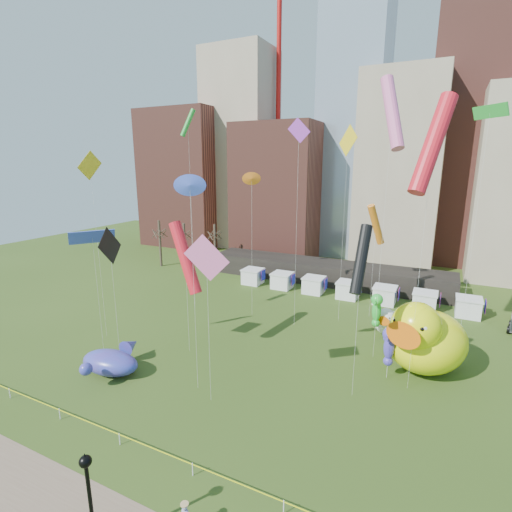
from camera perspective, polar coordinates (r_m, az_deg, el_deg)
The scene contains 28 objects.
ground at distance 27.43m, azimuth -9.33°, elevation -29.42°, with size 160.00×160.00×0.00m, color #314716.
skyline at distance 77.72m, azimuth 19.58°, elevation 14.98°, with size 101.00×23.00×68.00m.
crane_left at distance 91.11m, azimuth 4.08°, elevation 31.72°, with size 23.00×1.00×76.00m.
pavilion at distance 62.56m, azimuth 10.25°, elevation -2.36°, with size 38.00×6.00×3.20m, color black.
vendor_tents at distance 55.98m, azimuth 13.45°, elevation -4.98°, with size 33.24×2.80×2.40m.
bare_trees at distance 72.13m, azimuth -10.38°, elevation 1.74°, with size 8.44×6.44×8.50m.
caution_tape at distance 26.97m, azimuth -9.40°, elevation -28.36°, with size 50.00×0.06×0.90m.
big_duck at distance 38.55m, azimuth 23.66°, elevation -11.08°, with size 9.17×10.19×7.12m.
small_duck at distance 45.65m, azimuth 19.03°, elevation -9.16°, with size 3.74×4.58×3.32m.
seahorse_green at distance 42.76m, azimuth 17.46°, elevation -7.30°, with size 1.45×1.70×5.35m.
seahorse_purple at distance 36.24m, azimuth 19.14°, elevation -12.16°, with size 1.44×1.68×4.82m.
whale_inflatable at distance 38.51m, azimuth -20.61°, elevation -14.35°, with size 5.87×7.23×2.47m.
lamppost at distance 22.79m, azimuth -23.47°, elevation -29.52°, with size 0.59×0.59×5.65m.
kite_0 at distance 31.84m, azimuth 24.72°, elevation 14.81°, with size 3.10×4.45×23.67m.
kite_1 at distance 28.54m, azimuth -7.35°, elevation -0.46°, with size 3.42×0.93×13.61m.
kite_2 at distance 36.98m, azimuth -20.82°, elevation 1.28°, with size 0.89×3.47×13.16m.
kite_3 at distance 45.12m, azimuth 31.35°, elevation 17.68°, with size 3.04×3.41×24.02m.
kite_4 at distance 44.70m, azimuth 13.45°, elevation 15.88°, with size 2.52×2.28×22.66m.
kite_5 at distance 39.48m, azimuth -23.11°, elevation 2.59°, with size 2.82×3.66×12.47m.
kite_6 at distance 47.46m, azimuth 17.34°, elevation 4.45°, with size 2.27×2.93×14.05m.
kite_7 at distance 42.54m, azimuth 6.36°, elevation 17.22°, with size 2.59×0.22×23.23m.
kite_8 at distance 37.54m, azimuth -10.43°, elevation -0.27°, with size 4.27×2.38×13.25m.
kite_9 at distance 36.65m, azimuth 19.53°, elevation 19.35°, with size 3.14×3.69×25.98m.
kite_10 at distance 30.00m, azimuth 15.30°, elevation -0.50°, with size 1.05×3.11×14.18m.
kite_11 at distance 49.95m, azimuth -10.06°, elevation 18.78°, with size 1.90×1.68×25.02m.
kite_12 at distance 42.62m, azimuth -23.36°, elevation 11.77°, with size 0.20×2.90×19.83m.
kite_13 at distance 29.61m, azimuth -9.78°, elevation 10.15°, with size 1.50×1.00×17.82m.
kite_14 at distance 45.40m, azimuth -0.65°, elevation 11.29°, with size 1.26×1.07×17.59m.
Camera 1 is at (12.20, -15.97, 18.67)m, focal length 27.00 mm.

